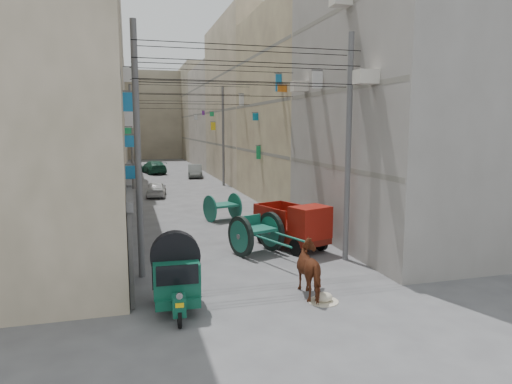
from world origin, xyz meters
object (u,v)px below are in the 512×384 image
object	(u,v)px
distant_car_grey	(195,171)
auto_rickshaw	(176,275)
mini_truck	(297,228)
horse	(313,269)
second_cart	(222,207)
feed_sack	(323,297)
distant_car_green	(154,167)
tonga_cart	(256,233)
distant_car_white	(156,189)

from	to	relation	value
distant_car_grey	auto_rickshaw	bearing A→B (deg)	-92.42
mini_truck	horse	distance (m)	4.98
second_cart	feed_sack	xyz separation A→B (m)	(0.48, -11.62, -0.60)
horse	distant_car_green	distance (m)	36.68
feed_sack	second_cart	bearing A→B (deg)	92.36
feed_sack	auto_rickshaw	bearing A→B (deg)	171.74
distant_car_green	horse	bearing A→B (deg)	82.89
mini_truck	tonga_cart	bearing A→B (deg)	165.49
auto_rickshaw	horse	xyz separation A→B (m)	(3.88, -0.03, -0.18)
tonga_cart	second_cart	distance (m)	6.44
distant_car_grey	horse	bearing A→B (deg)	-85.49
auto_rickshaw	second_cart	distance (m)	11.58
auto_rickshaw	distant_car_white	xyz separation A→B (m)	(0.69, 20.28, -0.41)
horse	distant_car_green	bearing A→B (deg)	-84.97
auto_rickshaw	horse	world-z (taller)	auto_rickshaw
feed_sack	mini_truck	bearing A→B (deg)	76.83
tonga_cart	second_cart	size ratio (longest dim) A/B	1.90
second_cart	distant_car_grey	world-z (taller)	second_cart
distant_car_green	tonga_cart	bearing A→B (deg)	82.76
mini_truck	horse	size ratio (longest dim) A/B	1.95
distant_car_white	distant_car_green	bearing A→B (deg)	-85.82
second_cart	horse	world-z (taller)	horse
mini_truck	distant_car_white	size ratio (longest dim) A/B	1.13
tonga_cart	horse	bearing A→B (deg)	-105.12
tonga_cart	mini_truck	size ratio (longest dim) A/B	1.02
auto_rickshaw	distant_car_grey	size ratio (longest dim) A/B	0.62
tonga_cart	distant_car_grey	size ratio (longest dim) A/B	0.98
horse	auto_rickshaw	bearing A→B (deg)	0.69
tonga_cart	feed_sack	world-z (taller)	tonga_cart
feed_sack	distant_car_grey	size ratio (longest dim) A/B	0.14
distant_car_white	tonga_cart	bearing A→B (deg)	106.83
mini_truck	distant_car_white	bearing A→B (deg)	86.68
feed_sack	horse	bearing A→B (deg)	98.96
auto_rickshaw	tonga_cart	distance (m)	5.78
second_cart	tonga_cart	bearing A→B (deg)	-108.19
auto_rickshaw	mini_truck	world-z (taller)	mini_truck
second_cart	distant_car_green	bearing A→B (deg)	76.38
feed_sack	distant_car_white	distance (m)	21.12
auto_rickshaw	distant_car_green	distance (m)	36.59
auto_rickshaw	tonga_cart	size ratio (longest dim) A/B	0.64
tonga_cart	distant_car_white	world-z (taller)	tonga_cart
feed_sack	distant_car_green	bearing A→B (deg)	93.94
feed_sack	horse	size ratio (longest dim) A/B	0.29
auto_rickshaw	distant_car_green	bearing A→B (deg)	90.03
auto_rickshaw	horse	size ratio (longest dim) A/B	1.28
auto_rickshaw	mini_truck	bearing A→B (deg)	44.65
second_cart	feed_sack	bearing A→B (deg)	-105.91
mini_truck	distant_car_grey	xyz separation A→B (m)	(-0.22, 26.99, -0.26)
horse	distant_car_white	xyz separation A→B (m)	(-3.19, 20.31, -0.23)
distant_car_white	mini_truck	bearing A→B (deg)	112.93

